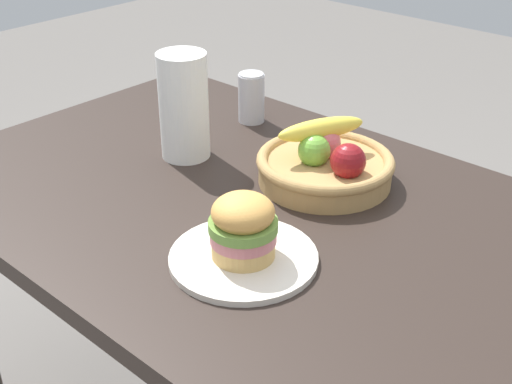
{
  "coord_description": "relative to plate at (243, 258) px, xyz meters",
  "views": [
    {
      "loc": [
        0.81,
        -0.89,
        1.44
      ],
      "look_at": [
        0.05,
        -0.05,
        0.81
      ],
      "focal_mm": 48.16,
      "sensor_mm": 36.0,
      "label": 1
    }
  ],
  "objects": [
    {
      "name": "dining_table",
      "position": [
        -0.13,
        0.17,
        -0.11
      ],
      "size": [
        1.4,
        0.9,
        0.75
      ],
      "color": "#2D231E",
      "rests_on": "ground_plane"
    },
    {
      "name": "plate",
      "position": [
        0.0,
        0.0,
        0.0
      ],
      "size": [
        0.26,
        0.26,
        0.01
      ],
      "primitive_type": "cylinder",
      "color": "silver",
      "rests_on": "dining_table"
    },
    {
      "name": "sandwich",
      "position": [
        0.0,
        0.0,
        0.06
      ],
      "size": [
        0.12,
        0.12,
        0.12
      ],
      "color": "#DBAD60",
      "rests_on": "plate"
    },
    {
      "name": "soda_can",
      "position": [
        -0.41,
        0.47,
        0.06
      ],
      "size": [
        0.07,
        0.07,
        0.13
      ],
      "color": "silver",
      "rests_on": "dining_table"
    },
    {
      "name": "fruit_basket",
      "position": [
        -0.07,
        0.33,
        0.04
      ],
      "size": [
        0.29,
        0.29,
        0.14
      ],
      "color": "tan",
      "rests_on": "dining_table"
    },
    {
      "name": "paper_towel_roll",
      "position": [
        -0.38,
        0.22,
        0.11
      ],
      "size": [
        0.11,
        0.11,
        0.24
      ],
      "primitive_type": "cylinder",
      "color": "white",
      "rests_on": "dining_table"
    }
  ]
}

